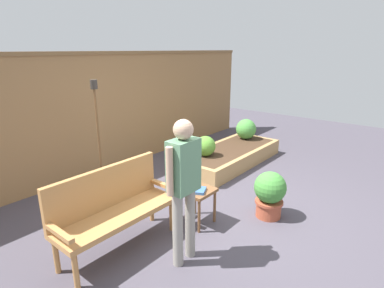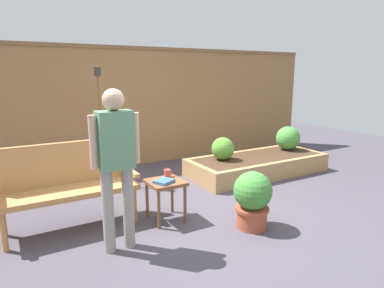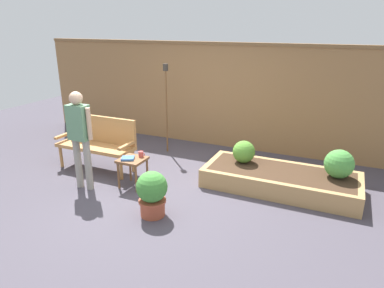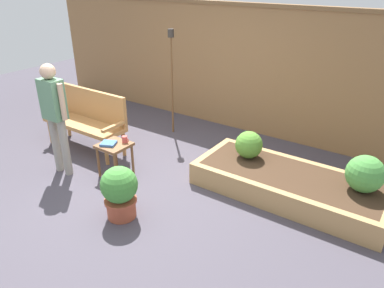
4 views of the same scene
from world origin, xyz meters
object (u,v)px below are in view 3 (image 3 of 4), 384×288
Objects in this scene: person_by_bench at (80,132)px; garden_bench at (98,139)px; book_on_table at (128,158)px; side_table at (132,163)px; potted_boxwood at (152,192)px; shrub_far_corner at (339,164)px; cup_on_table at (141,154)px; shrub_near_bench at (244,152)px; tiki_torch at (166,93)px.

garden_bench is at bearing 112.01° from person_by_bench.
book_on_table is 0.83m from person_by_bench.
side_table is 0.99m from potted_boxwood.
person_by_bench is (0.32, -0.78, 0.39)m from garden_bench.
shrub_far_corner is 0.28× the size of person_by_bench.
cup_on_table is 0.58× the size of book_on_table.
garden_bench is 7.37× the size of book_on_table.
book_on_table is at bearing -26.39° from garden_bench.
book_on_table is at bearing -129.07° from side_table.
book_on_table is 1.90m from shrub_near_bench.
tiki_torch is at bearing 99.26° from side_table.
cup_on_table is (0.09, 0.13, 0.13)m from side_table.
shrub_far_corner is at bearing -6.65° from book_on_table.
side_table is at bearing -161.31° from shrub_far_corner.
cup_on_table is 0.23m from book_on_table.
cup_on_table reaches higher than book_on_table.
garden_bench is 1.59m from tiki_torch.
shrub_far_corner is (3.00, 1.01, 0.12)m from side_table.
potted_boxwood is at bearing -49.98° from cup_on_table.
cup_on_table is at bearing -148.34° from shrub_near_bench.
side_table is 1.10× the size of shrub_far_corner.
person_by_bench is at bearing -147.99° from shrub_near_bench.
side_table is 0.31× the size of person_by_bench.
side_table is at bearing -22.73° from garden_bench.
garden_bench is at bearing -120.01° from tiki_torch.
side_table is 3.17m from shrub_far_corner.
potted_boxwood is at bearing -63.27° from book_on_table.
shrub_near_bench is 0.85× the size of shrub_far_corner.
side_table is at bearing 138.65° from potted_boxwood.
cup_on_table is 1.73m from tiki_torch.
shrub_far_corner is at bearing 36.52° from potted_boxwood.
tiki_torch is at bearing 103.15° from cup_on_table.
potted_boxwood is 2.68m from tiki_torch.
side_table is 2.46× the size of book_on_table.
garden_bench is 2.59m from shrub_near_bench.
garden_bench reaches higher than side_table.
shrub_near_bench is 2.64m from person_by_bench.
shrub_near_bench is (1.53, 1.01, 0.09)m from side_table.
potted_boxwood is 1.73× the size of shrub_near_bench.
cup_on_table is 1.03m from potted_boxwood.
cup_on_table is at bearing 130.02° from potted_boxwood.
shrub_far_corner is at bearing 16.97° from cup_on_table.
shrub_near_bench is (1.44, 0.89, -0.04)m from cup_on_table.
book_on_table is (-0.13, -0.18, -0.03)m from cup_on_table.
person_by_bench reaches higher than potted_boxwood.
book_on_table is at bearing 142.74° from potted_boxwood.
book_on_table is 1.00m from potted_boxwood.
potted_boxwood is at bearing -31.64° from garden_bench.
person_by_bench is at bearing 168.50° from potted_boxwood.
side_table is 0.20m from cup_on_table.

